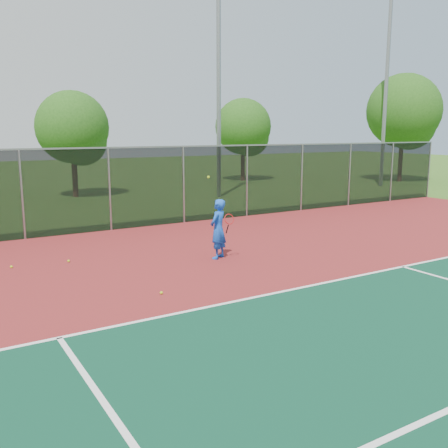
{
  "coord_description": "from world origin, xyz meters",
  "views": [
    {
      "loc": [
        -8.8,
        -5.55,
        3.61
      ],
      "look_at": [
        -2.39,
        5.0,
        1.3
      ],
      "focal_mm": 40.0,
      "sensor_mm": 36.0,
      "label": 1
    }
  ],
  "objects": [
    {
      "name": "fence_back",
      "position": [
        0.0,
        12.0,
        1.56
      ],
      "size": [
        30.0,
        0.06,
        3.03
      ],
      "color": "black",
      "rests_on": "court_apron"
    },
    {
      "name": "floodlight_ne",
      "position": [
        17.37,
        17.37,
        7.25
      ],
      "size": [
        0.9,
        0.4,
        12.93
      ],
      "color": "gray",
      "rests_on": "ground"
    },
    {
      "name": "practice_ball_4",
      "position": [
        -5.53,
        8.16,
        0.06
      ],
      "size": [
        0.07,
        0.07,
        0.07
      ],
      "primitive_type": "sphere",
      "color": "#B7D819",
      "rests_on": "court_apron"
    },
    {
      "name": "floodlight_n",
      "position": [
        5.24,
        18.1,
        7.25
      ],
      "size": [
        0.9,
        0.4,
        12.93
      ],
      "color": "gray",
      "rests_on": "ground"
    },
    {
      "name": "tennis_player",
      "position": [
        -1.74,
        6.38,
        0.88
      ],
      "size": [
        0.74,
        0.75,
        2.36
      ],
      "color": "blue",
      "rests_on": "court_apron"
    },
    {
      "name": "practice_ball_2",
      "position": [
        -6.98,
        8.33,
        0.06
      ],
      "size": [
        0.07,
        0.07,
        0.07
      ],
      "primitive_type": "sphere",
      "color": "#B7D819",
      "rests_on": "court_apron"
    },
    {
      "name": "tree_back_mid",
      "position": [
        11.63,
        25.16,
        3.74
      ],
      "size": [
        4.05,
        4.05,
        5.95
      ],
      "color": "#361E13",
      "rests_on": "ground"
    },
    {
      "name": "court_apron",
      "position": [
        0.0,
        2.0,
        0.01
      ],
      "size": [
        30.0,
        20.0,
        0.02
      ],
      "primitive_type": "cube",
      "color": "maroon",
      "rests_on": "ground"
    },
    {
      "name": "tree_back_left",
      "position": [
        -1.44,
        22.24,
        3.63
      ],
      "size": [
        3.94,
        3.94,
        5.78
      ],
      "color": "#361E13",
      "rests_on": "ground"
    },
    {
      "name": "tree_back_right",
      "position": [
        20.98,
        18.68,
        4.78
      ],
      "size": [
        5.19,
        5.19,
        7.62
      ],
      "color": "#361E13",
      "rests_on": "ground"
    },
    {
      "name": "practice_ball_1",
      "position": [
        -4.47,
        4.27,
        0.06
      ],
      "size": [
        0.07,
        0.07,
        0.07
      ],
      "primitive_type": "sphere",
      "color": "#B7D819",
      "rests_on": "court_apron"
    }
  ]
}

